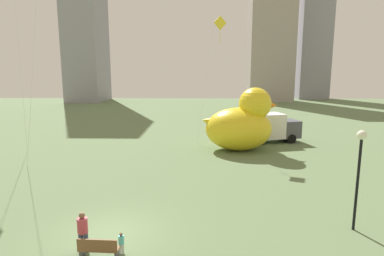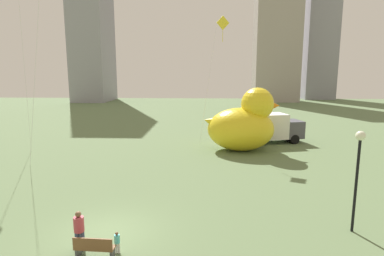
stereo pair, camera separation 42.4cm
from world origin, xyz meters
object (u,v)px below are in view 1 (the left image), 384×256
Objects in this scene: box_truck at (267,128)px; person_child at (121,242)px; park_bench at (98,249)px; person_adult at (83,230)px; giant_inflatable_duck at (241,124)px; lamppost at (360,159)px; kite_yellow at (219,29)px.

person_child is at bearing -115.70° from box_truck.
box_truck is at bearing 63.08° from park_bench.
person_adult is 1.58m from person_child.
giant_inflatable_duck is at bearing 63.77° from person_adult.
box_truck is at bearing 90.63° from lamppost.
giant_inflatable_duck is 4.54m from box_truck.
kite_yellow is at bearing -171.58° from box_truck.
kite_yellow is at bearing 74.49° from park_bench.
park_bench is 0.24× the size of box_truck.
park_bench is 0.13× the size of kite_yellow.
box_truck is (2.98, 3.30, -0.92)m from giant_inflatable_duck.
person_adult reaches higher than person_child.
lamppost is (10.60, 2.60, 2.77)m from park_bench.
giant_inflatable_duck is (8.18, 16.61, 1.47)m from person_adult.
person_child is at bearing 30.12° from park_bench.
park_bench reaches higher than person_child.
person_child is 22.27m from box_truck.
kite_yellow reaches higher than giant_inflatable_duck.
park_bench is 1.73× the size of person_child.
giant_inflatable_duck is at bearing 102.31° from lamppost.
giant_inflatable_duck reaches higher than person_adult.
kite_yellow is (4.73, 19.32, 10.27)m from person_child.
box_truck is at bearing 47.92° from giant_inflatable_duck.
person_child is at bearing -5.02° from person_adult.
kite_yellow reaches higher than person_adult.
lamppost is at bearing 10.14° from person_adult.
person_adult is 0.36× the size of lamppost.
park_bench is 0.93× the size of person_adult.
giant_inflatable_duck reaches higher than lamppost.
box_truck is at bearing 60.72° from person_adult.
person_adult is at bearing -169.86° from lamppost.
lamppost is at bearing -89.37° from box_truck.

